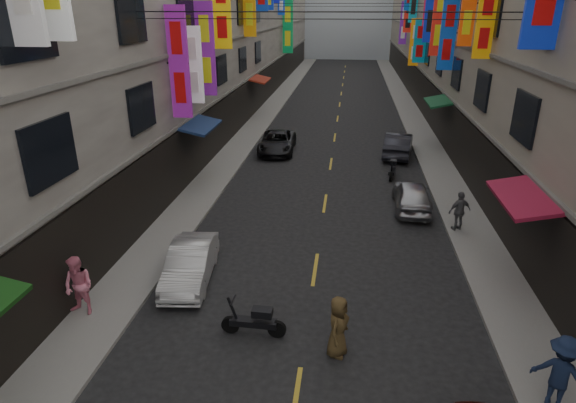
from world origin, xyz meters
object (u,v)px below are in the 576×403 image
(pedestrian_rfar, at_px, (460,211))
(pedestrian_crossing, at_px, (338,327))
(car_left_mid, at_px, (190,264))
(car_left_far, at_px, (277,142))
(pedestrian_lfar, at_px, (79,286))
(car_right_mid, at_px, (412,195))
(scooter_far_right, at_px, (392,169))
(car_right_far, at_px, (398,144))
(scooter_crossing, at_px, (255,321))
(pedestrian_rnear, at_px, (561,373))

(pedestrian_rfar, distance_m, pedestrian_crossing, 9.08)
(car_left_mid, bearing_deg, pedestrian_crossing, -38.04)
(pedestrian_rfar, bearing_deg, car_left_mid, 4.56)
(car_left_far, height_order, pedestrian_lfar, pedestrian_lfar)
(car_left_far, bearing_deg, car_right_mid, -50.93)
(scooter_far_right, height_order, car_right_far, car_right_far)
(car_left_mid, bearing_deg, scooter_far_right, 50.84)
(scooter_crossing, distance_m, car_right_mid, 10.91)
(scooter_crossing, height_order, car_right_mid, car_right_mid)
(scooter_far_right, xyz_separation_m, car_left_mid, (-7.30, -11.31, 0.18))
(pedestrian_crossing, bearing_deg, scooter_crossing, 95.99)
(car_right_far, relative_size, pedestrian_rfar, 2.68)
(car_right_far, height_order, pedestrian_lfar, pedestrian_lfar)
(car_left_mid, distance_m, pedestrian_rfar, 10.58)
(car_left_far, height_order, pedestrian_rnear, pedestrian_rnear)
(scooter_crossing, height_order, pedestrian_rnear, pedestrian_rnear)
(pedestrian_rnear, height_order, pedestrian_rfar, pedestrian_rnear)
(scooter_far_right, distance_m, car_left_far, 7.77)
(car_right_mid, bearing_deg, pedestrian_rnear, 100.48)
(car_left_far, height_order, pedestrian_crossing, pedestrian_crossing)
(scooter_crossing, bearing_deg, pedestrian_rfar, -41.12)
(pedestrian_crossing, bearing_deg, pedestrian_rfar, -11.56)
(pedestrian_rnear, bearing_deg, scooter_far_right, -49.07)
(car_left_far, xyz_separation_m, pedestrian_lfar, (-3.08, -17.57, 0.40))
(car_left_far, height_order, car_right_mid, car_right_mid)
(car_left_mid, relative_size, car_right_far, 0.87)
(scooter_crossing, relative_size, scooter_far_right, 1.00)
(scooter_crossing, distance_m, car_left_far, 17.88)
(car_left_mid, bearing_deg, scooter_crossing, -50.30)
(scooter_crossing, bearing_deg, pedestrian_crossing, -100.84)
(car_left_mid, xyz_separation_m, pedestrian_crossing, (4.88, -3.02, 0.23))
(car_right_far, xyz_separation_m, pedestrian_crossing, (-3.03, -18.36, 0.14))
(car_left_mid, xyz_separation_m, pedestrian_lfar, (-2.48, -2.33, 0.41))
(car_left_far, distance_m, car_right_far, 7.31)
(scooter_far_right, relative_size, car_left_mid, 0.48)
(scooter_crossing, bearing_deg, car_right_far, -15.07)
(car_right_mid, distance_m, car_right_far, 8.29)
(pedestrian_crossing, bearing_deg, scooter_far_right, 8.68)
(car_right_far, relative_size, pedestrian_rnear, 2.36)
(car_left_mid, height_order, pedestrian_crossing, pedestrian_crossing)
(scooter_crossing, bearing_deg, car_left_mid, 47.44)
(car_right_mid, relative_size, pedestrian_rfar, 2.38)
(car_right_mid, height_order, pedestrian_rfar, pedestrian_rfar)
(car_left_far, bearing_deg, car_left_mid, -94.66)
(pedestrian_rnear, bearing_deg, pedestrian_lfar, 22.97)
(car_left_mid, distance_m, pedestrian_lfar, 3.43)
(car_right_far, bearing_deg, car_left_far, 9.65)
(car_right_mid, xyz_separation_m, pedestrian_lfar, (-10.31, -9.39, 0.37))
(car_right_mid, relative_size, car_right_far, 0.89)
(car_left_mid, height_order, pedestrian_lfar, pedestrian_lfar)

